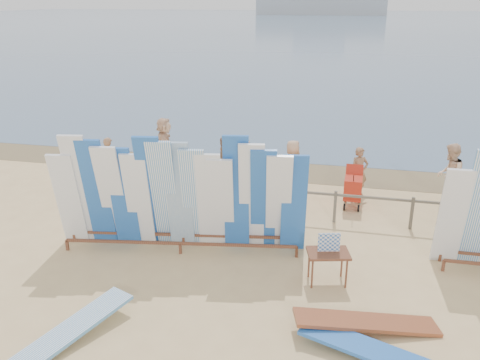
% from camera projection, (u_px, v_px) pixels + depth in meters
% --- Properties ---
extents(ground, '(160.00, 160.00, 0.00)m').
position_uv_depth(ground, '(239.00, 267.00, 11.63)').
color(ground, '#D7B57C').
rests_on(ground, ground).
extents(ocean, '(320.00, 240.00, 0.02)m').
position_uv_depth(ocean, '(352.00, 22.00, 129.01)').
color(ocean, '#445C79').
rests_on(ocean, ground).
extents(wet_sand_strip, '(40.00, 2.60, 0.01)m').
position_uv_depth(wet_sand_strip, '(284.00, 169.00, 18.23)').
color(wet_sand_strip, brown).
rests_on(wet_sand_strip, ground).
extents(fence, '(12.08, 0.08, 0.90)m').
position_uv_depth(fence, '(263.00, 195.00, 14.16)').
color(fence, '#645C4C').
rests_on(fence, ground).
extents(main_surfboard_rack, '(6.01, 1.67, 2.97)m').
position_uv_depth(main_surfboard_rack, '(179.00, 199.00, 12.01)').
color(main_surfboard_rack, brown).
rests_on(main_surfboard_rack, ground).
extents(vendor_table, '(1.00, 0.82, 1.17)m').
position_uv_depth(vendor_table, '(327.00, 266.00, 10.87)').
color(vendor_table, brown).
rests_on(vendor_table, ground).
extents(flat_board_d, '(2.75, 1.26, 0.27)m').
position_uv_depth(flat_board_d, '(376.00, 359.00, 8.67)').
color(flat_board_d, blue).
rests_on(flat_board_d, ground).
extents(flat_board_c, '(2.74, 1.28, 0.39)m').
position_uv_depth(flat_board_c, '(366.00, 331.00, 9.39)').
color(flat_board_c, brown).
rests_on(flat_board_c, ground).
extents(flat_board_e, '(1.58, 2.69, 0.37)m').
position_uv_depth(flat_board_e, '(68.00, 342.00, 9.10)').
color(flat_board_e, white).
rests_on(flat_board_e, ground).
extents(beach_chair_left, '(0.84, 0.85, 0.95)m').
position_uv_depth(beach_chair_left, '(259.00, 192.00, 15.34)').
color(beach_chair_left, '#AE2312').
rests_on(beach_chair_left, ground).
extents(beach_chair_right, '(0.52, 0.54, 0.77)m').
position_uv_depth(beach_chair_right, '(286.00, 200.00, 14.86)').
color(beach_chair_right, '#AE2312').
rests_on(beach_chair_right, ground).
extents(stroller, '(0.62, 0.88, 1.20)m').
position_uv_depth(stroller, '(353.00, 191.00, 14.83)').
color(stroller, '#AE2312').
rests_on(stroller, ground).
extents(beachgoer_6, '(0.65, 0.87, 1.61)m').
position_uv_depth(beachgoer_6, '(292.00, 165.00, 16.09)').
color(beachgoer_6, tan).
rests_on(beachgoer_6, ground).
extents(beachgoer_2, '(0.95, 0.72, 1.77)m').
position_uv_depth(beachgoer_2, '(160.00, 171.00, 15.32)').
color(beachgoer_2, beige).
rests_on(beachgoer_2, ground).
extents(beachgoer_3, '(1.17, 0.79, 1.67)m').
position_uv_depth(beachgoer_3, '(240.00, 161.00, 16.45)').
color(beachgoer_3, tan).
rests_on(beachgoer_3, ground).
extents(beachgoer_1, '(0.63, 0.44, 1.55)m').
position_uv_depth(beachgoer_1, '(110.00, 160.00, 16.68)').
color(beachgoer_1, '#8C6042').
rests_on(beachgoer_1, ground).
extents(beachgoer_7, '(0.64, 0.51, 1.55)m').
position_uv_depth(beachgoer_7, '(359.00, 172.00, 15.56)').
color(beachgoer_7, '#8C6042').
rests_on(beachgoer_7, ground).
extents(beachgoer_8, '(0.70, 1.00, 1.87)m').
position_uv_depth(beachgoer_8, '(449.00, 175.00, 14.81)').
color(beachgoer_8, beige).
rests_on(beachgoer_8, ground).
extents(beachgoer_4, '(0.91, 1.17, 1.84)m').
position_uv_depth(beachgoer_4, '(225.00, 165.00, 15.75)').
color(beachgoer_4, '#8C6042').
rests_on(beachgoer_4, ground).
extents(beachgoer_11, '(1.23, 1.77, 1.83)m').
position_uv_depth(beachgoer_11, '(165.00, 143.00, 18.17)').
color(beachgoer_11, beige).
rests_on(beachgoer_11, ground).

